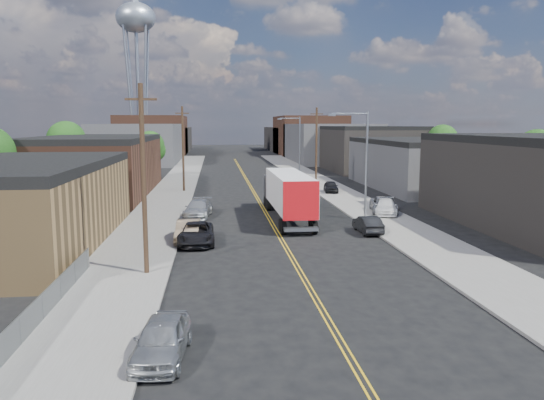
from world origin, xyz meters
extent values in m
plane|color=black|center=(0.00, 60.00, 0.00)|extent=(260.00, 260.00, 0.00)
cube|color=gold|center=(0.00, 45.00, 0.01)|extent=(0.32, 120.00, 0.01)
cube|color=slate|center=(-9.50, 45.00, 0.07)|extent=(5.00, 140.00, 0.15)
cube|color=slate|center=(9.50, 45.00, 0.07)|extent=(5.00, 140.00, 0.15)
cube|color=brown|center=(-18.00, 18.00, 2.50)|extent=(12.00, 22.00, 5.00)
cube|color=black|center=(-18.00, 18.00, 5.30)|extent=(12.00, 22.00, 0.60)
cube|color=#47281C|center=(-18.00, 44.00, 3.00)|extent=(12.00, 26.00, 6.00)
cube|color=black|center=(-18.00, 44.00, 6.30)|extent=(12.00, 26.00, 0.60)
cube|color=navy|center=(15.20, 20.00, 3.60)|extent=(0.30, 20.00, 0.80)
cube|color=#363638|center=(22.00, 46.00, 2.75)|extent=(14.00, 24.00, 5.50)
cube|color=black|center=(22.00, 46.00, 5.80)|extent=(14.00, 24.00, 0.60)
cube|color=black|center=(22.00, 72.00, 3.50)|extent=(14.00, 22.00, 7.00)
cube|color=black|center=(22.00, 72.00, 7.30)|extent=(14.00, 22.00, 0.60)
cube|color=#363638|center=(-20.00, 95.00, 4.00)|extent=(16.00, 30.00, 8.00)
cube|color=#363638|center=(20.00, 95.00, 4.00)|extent=(16.00, 30.00, 8.00)
cube|color=#47281C|center=(-20.00, 120.00, 5.00)|extent=(16.00, 26.00, 10.00)
cube|color=#47281C|center=(20.00, 120.00, 5.00)|extent=(16.00, 26.00, 10.00)
cube|color=black|center=(-20.00, 140.00, 3.50)|extent=(16.00, 40.00, 7.00)
cube|color=black|center=(20.00, 140.00, 3.50)|extent=(16.00, 40.00, 7.00)
cylinder|color=gray|center=(-22.00, 110.00, 15.00)|extent=(0.80, 0.80, 30.00)
cylinder|color=gray|center=(-23.76, 108.24, 15.00)|extent=(1.94, 1.94, 29.98)
cylinder|color=gray|center=(-20.24, 108.24, 15.00)|extent=(1.94, 1.94, 29.98)
cylinder|color=gray|center=(-23.76, 111.76, 15.00)|extent=(1.94, 1.94, 29.98)
cylinder|color=gray|center=(-20.24, 111.76, 15.00)|extent=(1.94, 1.94, 29.98)
ellipsoid|color=#9EA8B2|center=(-22.00, 110.00, 32.00)|extent=(9.00, 9.00, 6.75)
cylinder|color=#9EA8B2|center=(-22.00, 110.00, 35.60)|extent=(1.60, 1.60, 1.20)
cylinder|color=gray|center=(8.00, 25.00, 4.50)|extent=(0.18, 0.18, 9.00)
cylinder|color=gray|center=(6.50, 25.00, 8.80)|extent=(3.00, 0.12, 0.12)
cube|color=gray|center=(5.00, 25.00, 8.70)|extent=(0.60, 0.25, 0.18)
cylinder|color=gray|center=(8.00, 60.00, 4.50)|extent=(0.18, 0.18, 9.00)
cylinder|color=gray|center=(6.50, 60.00, 8.80)|extent=(3.00, 0.12, 0.12)
cube|color=gray|center=(5.00, 60.00, 8.70)|extent=(0.60, 0.25, 0.18)
cylinder|color=black|center=(-8.20, 10.00, 5.00)|extent=(0.26, 0.26, 10.00)
cube|color=black|center=(-8.20, 10.00, 9.20)|extent=(1.60, 0.12, 0.12)
cylinder|color=black|center=(-8.20, 45.00, 5.00)|extent=(0.26, 0.26, 10.00)
cube|color=black|center=(-8.20, 45.00, 9.20)|extent=(1.60, 0.12, 0.12)
cylinder|color=black|center=(8.20, 48.00, 5.00)|extent=(0.26, 0.26, 10.00)
cube|color=black|center=(8.20, 48.00, 9.20)|extent=(1.60, 0.12, 0.12)
cube|color=slate|center=(-11.50, 3.50, 0.60)|extent=(0.02, 16.00, 1.20)
cube|color=slate|center=(-11.50, 3.50, 1.20)|extent=(0.05, 16.00, 0.05)
cylinder|color=black|center=(-24.00, 55.00, 2.25)|extent=(0.36, 0.36, 4.50)
sphere|color=#13380F|center=(-24.00, 55.00, 5.85)|extent=(5.04, 5.04, 5.04)
sphere|color=#13380F|center=(-23.40, 55.30, 4.95)|extent=(3.96, 3.96, 3.96)
sphere|color=#13380F|center=(-24.50, 54.60, 5.22)|extent=(3.60, 3.60, 3.60)
cylinder|color=black|center=(-14.00, 62.00, 1.88)|extent=(0.36, 0.36, 3.75)
sphere|color=#13380F|center=(-14.00, 62.00, 4.88)|extent=(4.20, 4.20, 4.20)
sphere|color=#13380F|center=(-13.40, 62.30, 4.12)|extent=(3.30, 3.30, 3.30)
sphere|color=#13380F|center=(-14.50, 61.60, 4.35)|extent=(3.00, 3.00, 3.00)
cylinder|color=black|center=(30.00, 36.00, 2.00)|extent=(0.36, 0.36, 4.00)
sphere|color=#13380F|center=(30.00, 36.00, 5.20)|extent=(4.48, 4.48, 4.48)
sphere|color=#13380F|center=(30.60, 36.30, 4.40)|extent=(3.52, 3.52, 3.52)
sphere|color=#13380F|center=(29.50, 35.60, 4.64)|extent=(3.20, 3.20, 3.20)
cylinder|color=black|center=(30.00, 60.00, 2.12)|extent=(0.36, 0.36, 4.25)
sphere|color=#13380F|center=(30.00, 60.00, 5.53)|extent=(4.76, 4.76, 4.76)
sphere|color=#13380F|center=(30.60, 60.30, 4.68)|extent=(3.74, 3.74, 3.74)
sphere|color=#13380F|center=(29.50, 59.60, 4.93)|extent=(3.40, 3.40, 3.40)
cube|color=white|center=(1.50, 24.65, 2.57)|extent=(2.67, 11.89, 2.77)
cube|color=#A00C11|center=(1.50, 18.72, 2.57)|extent=(2.59, 0.14, 2.79)
cube|color=gray|center=(1.50, 18.72, 0.54)|extent=(2.45, 0.62, 0.25)
cube|color=black|center=(1.50, 31.97, 1.53)|extent=(2.50, 3.19, 3.07)
cylinder|color=black|center=(1.50, 20.12, 0.49)|extent=(2.58, 1.01, 0.99)
cylinder|color=black|center=(1.50, 31.97, 0.49)|extent=(2.48, 1.01, 0.99)
imported|color=#9FA3A4|center=(-6.40, -0.36, 0.71)|extent=(2.05, 4.28, 1.41)
imported|color=#7B6750|center=(-6.40, 18.00, 0.73)|extent=(1.67, 4.47, 1.46)
imported|color=black|center=(-5.85, 17.22, 0.72)|extent=(2.50, 5.22, 1.44)
imported|color=#A4A7A9|center=(-6.01, 27.56, 0.74)|extent=(2.70, 5.34, 1.48)
imported|color=black|center=(6.60, 19.49, 0.64)|extent=(1.39, 3.90, 1.28)
imported|color=#A6A8AB|center=(10.40, 27.46, 0.81)|extent=(3.12, 5.12, 1.33)
imported|color=white|center=(10.27, 26.53, 0.80)|extent=(3.01, 4.82, 1.30)
imported|color=black|center=(8.79, 41.92, 0.79)|extent=(1.93, 3.90, 1.28)
camera|label=1|loc=(-4.51, -17.83, 7.95)|focal=35.00mm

